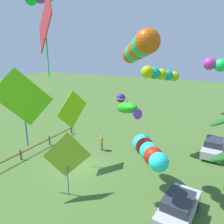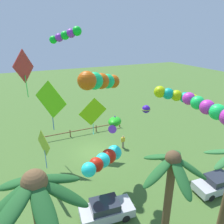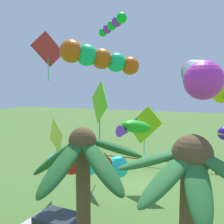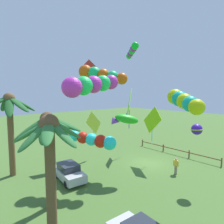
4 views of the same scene
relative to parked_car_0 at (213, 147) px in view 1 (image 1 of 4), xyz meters
The scene contains 14 objects.
ground_plane 12.62m from the parked_car_0, 53.36° to the right, with size 120.00×120.00×0.00m, color #476B2D.
rail_fence 16.76m from the parked_car_0, 64.70° to the right, with size 10.99×0.12×0.95m.
parked_car_0 is the anchor object (origin of this frame).
parked_car_1 9.79m from the parked_car_0, ahead, with size 4.06×2.10×1.51m.
spectator_0 10.52m from the parked_car_0, 67.81° to the right, with size 0.55×0.26×1.59m.
kite_diamond_0 13.40m from the parked_car_0, 54.67° to the right, with size 2.95×0.77×4.22m.
kite_tube_2 9.95m from the parked_car_0, 21.69° to the right, with size 4.08×3.16×1.65m.
kite_tube_3 8.48m from the parked_car_0, 78.84° to the right, with size 3.52×2.90×1.57m.
kite_fish_4 10.18m from the parked_car_0, 39.50° to the right, with size 2.24×2.67×1.24m.
kite_diamond_5 14.98m from the parked_car_0, 26.63° to the right, with size 0.69×2.62×3.74m.
kite_tube_6 13.21m from the parked_car_0, 26.34° to the right, with size 3.99×3.22×1.89m.
kite_ball_8 9.85m from the parked_car_0, 79.30° to the right, with size 1.23×1.22×0.91m.
kite_diamond_9 16.97m from the parked_car_0, 43.87° to the right, with size 2.59×2.77×5.17m.
kite_diamond_10 18.06m from the parked_car_0, 25.95° to the right, with size 1.47×2.08×3.48m.
Camera 1 is at (13.32, 10.25, 9.48)m, focal length 34.93 mm.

